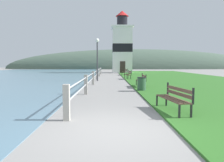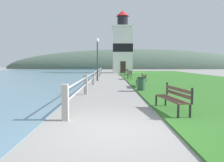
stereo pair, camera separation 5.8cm
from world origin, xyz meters
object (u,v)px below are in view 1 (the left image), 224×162
object	(u,v)px
park_bench_near	(175,97)
park_bench_midway	(142,80)
lighthouse	(122,47)
trash_bin	(142,84)
lamp_post	(97,52)
park_bench_far	(128,74)
park_bench_by_lighthouse	(125,71)

from	to	relation	value
park_bench_near	park_bench_midway	world-z (taller)	same
lighthouse	trash_bin	world-z (taller)	lighthouse
lighthouse	lamp_post	xyz separation A→B (m)	(-3.38, -17.81, -1.83)
lighthouse	trash_bin	bearing A→B (deg)	-90.81
park_bench_midway	trash_bin	bearing A→B (deg)	81.53
park_bench_near	park_bench_midway	xyz separation A→B (m)	(0.07, 7.76, -0.00)
park_bench_far	lamp_post	xyz separation A→B (m)	(-3.11, -2.17, 2.20)
park_bench_by_lighthouse	park_bench_midway	bearing A→B (deg)	82.27
park_bench_far	lighthouse	world-z (taller)	lighthouse
park_bench_by_lighthouse	lamp_post	bearing A→B (deg)	63.38
park_bench_far	lighthouse	distance (m)	16.16
trash_bin	lamp_post	distance (m)	8.47
park_bench_midway	lamp_post	distance (m)	6.77
park_bench_midway	lighthouse	size ratio (longest dim) A/B	0.17
lighthouse	trash_bin	size ratio (longest dim) A/B	12.70
park_bench_near	lighthouse	world-z (taller)	lighthouse
park_bench_near	lamp_post	world-z (taller)	lamp_post
park_bench_by_lighthouse	lighthouse	bearing A→B (deg)	-98.38
park_bench_near	lamp_post	size ratio (longest dim) A/B	0.49
trash_bin	lamp_post	world-z (taller)	lamp_post
park_bench_near	park_bench_midway	size ratio (longest dim) A/B	1.10
park_bench_near	trash_bin	world-z (taller)	park_bench_near
trash_bin	lamp_post	size ratio (longest dim) A/B	0.21
lamp_post	park_bench_far	bearing A→B (deg)	34.88
park_bench_midway	trash_bin	distance (m)	2.13
park_bench_near	lamp_post	bearing A→B (deg)	-83.97
park_bench_far	park_bench_midway	bearing A→B (deg)	87.40
trash_bin	park_bench_far	bearing A→B (deg)	89.47
park_bench_far	park_bench_near	bearing A→B (deg)	86.24
lighthouse	lamp_post	world-z (taller)	lighthouse
lighthouse	lamp_post	distance (m)	18.22
trash_bin	lighthouse	bearing A→B (deg)	89.19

